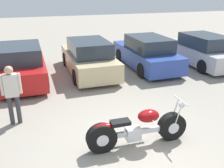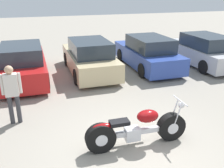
# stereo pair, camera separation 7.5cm
# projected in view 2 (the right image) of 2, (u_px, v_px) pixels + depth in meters

# --- Properties ---
(ground_plane) EXTENTS (60.00, 60.00, 0.00)m
(ground_plane) POSITION_uv_depth(u_px,v_px,m) (137.00, 146.00, 5.83)
(ground_plane) COLOR gray
(motorcycle) EXTENTS (2.44, 0.62, 1.02)m
(motorcycle) POSITION_uv_depth(u_px,v_px,m) (136.00, 129.00, 5.74)
(motorcycle) COLOR black
(motorcycle) RESTS_ON ground_plane
(parked_car_red) EXTENTS (1.78, 4.32, 1.45)m
(parked_car_red) POSITION_uv_depth(u_px,v_px,m) (23.00, 64.00, 9.84)
(parked_car_red) COLOR red
(parked_car_red) RESTS_ON ground_plane
(parked_car_champagne) EXTENTS (1.78, 4.32, 1.45)m
(parked_car_champagne) POSITION_uv_depth(u_px,v_px,m) (89.00, 58.00, 10.71)
(parked_car_champagne) COLOR #C6B284
(parked_car_champagne) RESTS_ON ground_plane
(parked_car_blue) EXTENTS (1.78, 4.32, 1.45)m
(parked_car_blue) POSITION_uv_depth(u_px,v_px,m) (148.00, 53.00, 11.43)
(parked_car_blue) COLOR #2D479E
(parked_car_blue) RESTS_ON ground_plane
(parked_car_silver) EXTENTS (1.78, 4.32, 1.45)m
(parked_car_silver) POSITION_uv_depth(u_px,v_px,m) (202.00, 51.00, 11.90)
(parked_car_silver) COLOR #BCBCC1
(parked_car_silver) RESTS_ON ground_plane
(person_standing) EXTENTS (0.52, 0.22, 1.63)m
(person_standing) POSITION_uv_depth(u_px,v_px,m) (12.00, 90.00, 6.52)
(person_standing) COLOR #38383D
(person_standing) RESTS_ON ground_plane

